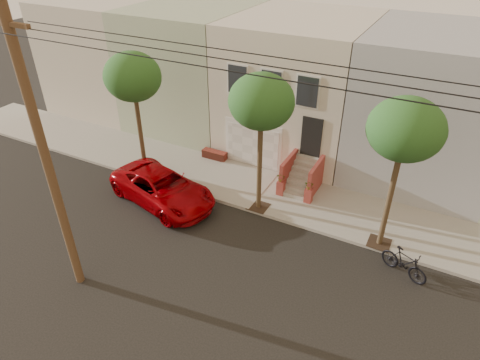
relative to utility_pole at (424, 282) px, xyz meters
The scene contains 9 objects.
ground 10.06m from the utility_pole, 158.20° to the left, with size 90.00×90.00×0.00m, color black.
sidewalk 12.78m from the utility_pole, 133.10° to the left, with size 40.00×3.70×0.15m, color gray.
house_row 16.53m from the utility_pole, 119.07° to the left, with size 33.10×11.70×7.00m.
tree_left 15.25m from the utility_pole, 152.26° to the left, with size 2.70×2.57×6.30m.
tree_mid 9.97m from the utility_pole, 134.59° to the left, with size 2.70×2.57×6.30m.
tree_right 7.26m from the utility_pole, 101.93° to the left, with size 2.70×2.57×6.30m.
utility_pole is the anchor object (origin of this frame).
pickup_truck 13.33m from the utility_pole, 153.57° to the left, with size 2.53×5.48×1.52m, color #940005.
motorcycle 7.47m from the utility_pole, 93.80° to the left, with size 0.54×1.90×1.14m, color black.
Camera 1 is at (7.48, -10.39, 11.57)m, focal length 31.35 mm.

